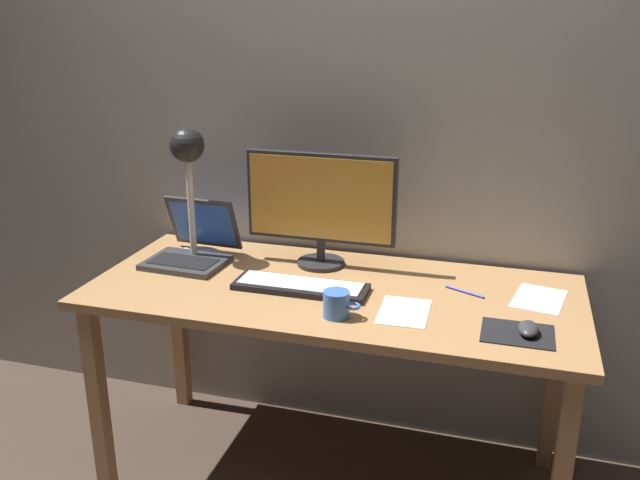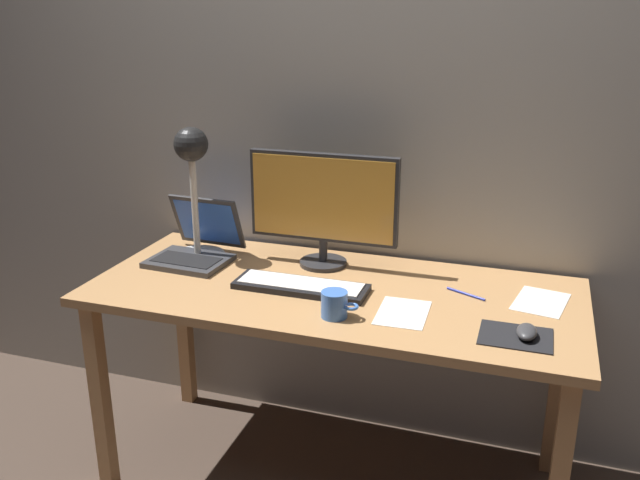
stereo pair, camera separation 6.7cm
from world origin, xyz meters
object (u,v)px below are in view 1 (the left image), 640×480
at_px(monitor, 321,203).
at_px(coffee_mug, 337,304).
at_px(keyboard_main, 301,286).
at_px(pen, 465,292).
at_px(laptop, 194,243).
at_px(mouse, 528,329).
at_px(desk_lamp, 189,177).

bearing_deg(monitor, coffee_mug, -67.27).
relative_size(keyboard_main, pen, 3.15).
bearing_deg(monitor, keyboard_main, -89.76).
bearing_deg(monitor, laptop, -170.59).
relative_size(laptop, coffee_mug, 2.65).
bearing_deg(keyboard_main, monitor, 90.24).
height_order(mouse, coffee_mug, coffee_mug).
bearing_deg(pen, laptop, 177.84).
relative_size(monitor, desk_lamp, 1.10).
height_order(desk_lamp, coffee_mug, desk_lamp).
bearing_deg(monitor, pen, -12.29).
bearing_deg(desk_lamp, keyboard_main, -19.16).
height_order(keyboard_main, coffee_mug, coffee_mug).
bearing_deg(desk_lamp, monitor, 9.39).
height_order(keyboard_main, desk_lamp, desk_lamp).
xyz_separation_m(keyboard_main, mouse, (0.71, -0.13, 0.01)).
height_order(laptop, pen, laptop).
bearing_deg(keyboard_main, pen, 13.47).
bearing_deg(coffee_mug, keyboard_main, 135.63).
xyz_separation_m(monitor, mouse, (0.71, -0.36, -0.21)).
relative_size(desk_lamp, pen, 3.44).
distance_m(monitor, desk_lamp, 0.47).
distance_m(monitor, keyboard_main, 0.32).
xyz_separation_m(monitor, pen, (0.52, -0.11, -0.23)).
bearing_deg(desk_lamp, mouse, -13.79).
bearing_deg(keyboard_main, coffee_mug, -44.37).
height_order(keyboard_main, laptop, laptop).
relative_size(monitor, pen, 3.80).
xyz_separation_m(monitor, keyboard_main, (0.00, -0.24, -0.22)).
distance_m(monitor, laptop, 0.49).
relative_size(keyboard_main, laptop, 1.46).
xyz_separation_m(keyboard_main, laptop, (-0.46, 0.16, 0.05)).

